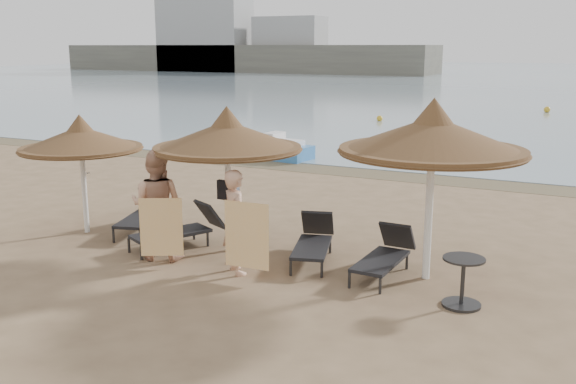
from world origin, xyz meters
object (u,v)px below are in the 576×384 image
object	(u,v)px
lounger_near_right	(314,240)
palapa_left	(81,139)
lounger_far_right	(386,254)
person_left	(156,196)
lounger_far_left	(145,213)
lounger_near_left	(183,228)
side_table	(463,283)
palapa_center	(227,136)
palapa_right	(433,136)
pedal_boat	(282,149)
person_right	(236,214)

from	to	relation	value
lounger_near_right	palapa_left	bearing A→B (deg)	169.37
lounger_far_right	person_left	bearing A→B (deg)	-162.56
lounger_far_left	person_left	xyz separation A→B (m)	(1.43, -1.43, 0.80)
lounger_near_left	person_left	size ratio (longest dim) A/B	0.82
palapa_left	person_left	distance (m)	2.66
lounger_near_right	person_left	size ratio (longest dim) A/B	0.80
lounger_far_left	side_table	distance (m)	7.06
palapa_center	lounger_far_left	world-z (taller)	palapa_center
lounger_near_right	side_table	world-z (taller)	lounger_near_right
lounger_far_left	lounger_near_right	size ratio (longest dim) A/B	1.05
palapa_right	person_left	bearing A→B (deg)	-166.49
lounger_near_right	palapa_right	bearing A→B (deg)	-18.82
palapa_right	lounger_near_left	distance (m)	5.18
palapa_center	lounger_near_right	world-z (taller)	palapa_center
lounger_far_right	palapa_right	bearing A→B (deg)	8.13
palapa_right	pedal_boat	bearing A→B (deg)	128.25
lounger_far_left	lounger_far_right	world-z (taller)	lounger_far_left
palapa_right	lounger_far_left	xyz separation A→B (m)	(-6.16, 0.29, -2.06)
palapa_left	pedal_boat	bearing A→B (deg)	91.72
palapa_right	person_left	distance (m)	5.02
lounger_near_left	lounger_far_right	bearing A→B (deg)	30.91
palapa_left	lounger_far_left	xyz separation A→B (m)	(1.00, 0.70, -1.61)
palapa_center	lounger_far_left	bearing A→B (deg)	168.95
person_right	lounger_near_left	bearing A→B (deg)	12.03
lounger_far_right	person_left	world-z (taller)	person_left
lounger_far_right	side_table	world-z (taller)	lounger_far_right
palapa_center	pedal_boat	xyz separation A→B (m)	(-3.67, 9.63, -1.88)
lounger_near_left	pedal_boat	world-z (taller)	pedal_boat
palapa_right	person_right	bearing A→B (deg)	-158.85
lounger_near_right	lounger_near_left	bearing A→B (deg)	173.24
lounger_far_right	side_table	xyz separation A→B (m)	(1.48, -0.88, 0.00)
palapa_right	lounger_near_left	world-z (taller)	palapa_right
palapa_center	side_table	size ratio (longest dim) A/B	3.67
lounger_far_left	person_right	xyz separation A→B (m)	(3.13, -1.47, 0.68)
palapa_left	person_right	world-z (taller)	palapa_left
person_right	pedal_boat	xyz separation A→B (m)	(-4.43, 10.63, -0.72)
palapa_center	lounger_far_right	world-z (taller)	palapa_center
lounger_near_left	palapa_right	bearing A→B (deg)	31.15
side_table	person_right	bearing A→B (deg)	-176.62
palapa_left	lounger_far_right	size ratio (longest dim) A/B	1.40
lounger_far_right	person_right	xyz separation A→B (m)	(-2.33, -1.10, 0.71)
palapa_right	lounger_far_left	world-z (taller)	palapa_right
side_table	lounger_near_right	bearing A→B (deg)	160.37
lounger_far_right	person_left	size ratio (longest dim) A/B	0.76
palapa_left	lounger_far_right	bearing A→B (deg)	3.00
palapa_center	lounger_far_left	distance (m)	3.04
palapa_right	side_table	size ratio (longest dim) A/B	4.03
person_left	palapa_left	bearing A→B (deg)	-31.59
person_right	person_left	bearing A→B (deg)	36.61
lounger_near_right	lounger_far_left	bearing A→B (deg)	160.85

